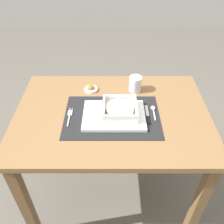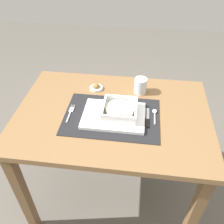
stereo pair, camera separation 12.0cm
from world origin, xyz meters
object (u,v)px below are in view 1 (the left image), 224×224
Objects in this scene: fork at (69,115)px; bread_knife at (144,115)px; drinking_glass at (135,85)px; condiment_saucer at (91,89)px; spoon at (153,109)px; dining_table at (112,128)px; butter_knife at (148,115)px; porridge_bowl at (120,110)px.

bread_knife is at bearing 0.19° from fork.
condiment_saucer is (-0.25, 0.00, -0.03)m from drinking_glass.
drinking_glass is (0.34, 0.22, 0.03)m from fork.
bread_knife is (-0.05, -0.04, -0.00)m from spoon.
dining_table is 11.23× the size of drinking_glass.
condiment_saucer is at bearing 145.21° from bread_knife.
condiment_saucer reaches higher than spoon.
bread_knife is at bearing -8.89° from dining_table.
butter_knife reaches higher than dining_table.
butter_knife is 1.61× the size of drinking_glass.
dining_table is at bearing 174.79° from bread_knife.
condiment_saucer is at bearing 121.30° from dining_table.
bread_knife is at bearing 0.86° from porridge_bowl.
butter_knife is (0.39, -0.00, 0.00)m from fork.
spoon reaches higher than bread_knife.
porridge_bowl is 0.18m from spoon.
condiment_saucer is (-0.30, 0.23, 0.00)m from butter_knife.
fork is at bearing -172.53° from dining_table.
condiment_saucer reaches higher than butter_knife.
drinking_glass is (-0.05, 0.22, 0.03)m from butter_knife.
condiment_saucer is (0.09, 0.22, 0.01)m from fork.
dining_table is 0.20m from bread_knife.
dining_table is 0.26m from condiment_saucer.
porridge_bowl reaches higher than spoon.
spoon is 0.81× the size of bread_knife.
fork is (-0.25, -0.00, -0.03)m from porridge_bowl.
drinking_glass is (0.13, 0.19, 0.15)m from dining_table.
drinking_glass is at bearing 101.15° from bread_knife.
bread_knife is (0.16, -0.02, 0.11)m from dining_table.
fork reaches higher than dining_table.
butter_knife reaches higher than fork.
spoon is (0.21, 0.02, 0.12)m from dining_table.
bread_knife is (-0.02, 0.00, 0.00)m from butter_knife.
dining_table is 7.30× the size of bread_knife.
spoon is at bearing 42.09° from bread_knife.
fork is at bearing -179.76° from porridge_bowl.
porridge_bowl is at bearing 176.03° from butter_knife.
drinking_glass reaches higher than bread_knife.
condiment_saucer is at bearing 179.71° from drinking_glass.
spoon reaches higher than dining_table.
drinking_glass reaches higher than porridge_bowl.
porridge_bowl is 0.27m from condiment_saucer.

